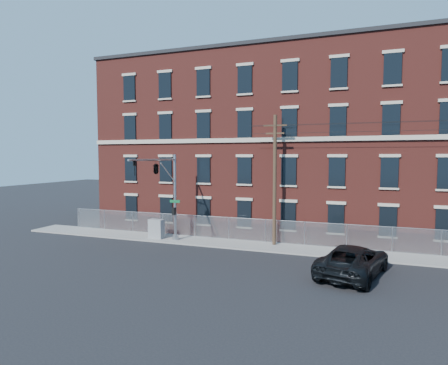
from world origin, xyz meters
TOP-DOWN VIEW (x-y plane):
  - ground at (0.00, 0.00)m, footprint 140.00×140.00m
  - sidewalk at (12.00, 5.00)m, footprint 65.00×3.00m
  - mill_building at (12.00, 13.93)m, footprint 55.30×14.32m
  - chain_link_fence at (12.00, 6.30)m, footprint 59.06×0.06m
  - traffic_signal_mast at (-6.00, 2.18)m, footprint 0.90×6.75m
  - utility_pole_near at (2.00, 5.60)m, footprint 1.80×0.28m
  - pickup_truck at (7.86, 0.13)m, footprint 4.51×7.01m
  - utility_cabinet at (-7.78, 4.49)m, footprint 1.32×0.75m

SIDE VIEW (x-z plane):
  - ground at x=0.00m, z-range 0.00..0.00m
  - sidewalk at x=12.00m, z-range 0.00..0.12m
  - pickup_truck at x=7.86m, z-range 0.00..1.80m
  - utility_cabinet at x=-7.78m, z-range 0.12..1.71m
  - chain_link_fence at x=12.00m, z-range 0.13..1.98m
  - utility_pole_near at x=2.00m, z-range 0.34..10.34m
  - traffic_signal_mast at x=-6.00m, z-range 1.89..8.89m
  - mill_building at x=12.00m, z-range 0.00..16.30m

